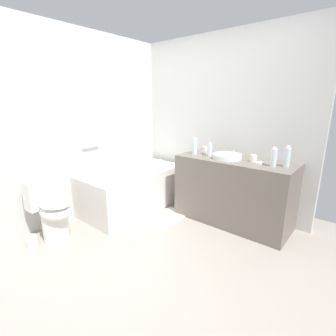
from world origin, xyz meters
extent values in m
plane|color=#9E9389|center=(0.00, 0.00, 0.00)|extent=(4.04, 4.04, 0.00)
cube|color=silver|center=(0.00, 1.24, 1.21)|extent=(3.44, 0.10, 2.42)
cube|color=silver|center=(1.57, 0.00, 1.21)|extent=(0.10, 2.79, 2.42)
cube|color=silver|center=(0.68, 0.81, 0.29)|extent=(1.48, 0.77, 0.58)
cube|color=white|center=(0.68, 0.81, 0.54)|extent=(1.22, 0.56, 0.09)
cylinder|color=#B4B4B9|center=(1.26, 0.81, 0.62)|extent=(0.09, 0.03, 0.03)
cylinder|color=#B4B4B9|center=(0.60, 1.16, 1.00)|extent=(0.20, 0.03, 0.59)
cylinder|color=#B4B4B9|center=(0.27, 1.16, 0.94)|extent=(0.27, 0.03, 0.03)
cube|color=white|center=(0.54, 0.43, 0.53)|extent=(0.22, 0.03, 0.20)
cylinder|color=white|center=(-0.48, 0.83, 0.18)|extent=(0.28, 0.28, 0.36)
ellipsoid|color=white|center=(-0.48, 0.78, 0.36)|extent=(0.34, 0.41, 0.16)
ellipsoid|color=white|center=(-0.48, 0.78, 0.45)|extent=(0.33, 0.39, 0.02)
cube|color=white|center=(-0.50, 1.02, 0.52)|extent=(0.38, 0.19, 0.33)
cylinder|color=#BCBCC1|center=(-0.50, 1.02, 0.69)|extent=(0.03, 0.03, 0.01)
cube|color=#6B6056|center=(1.22, -0.51, 0.42)|extent=(0.61, 1.43, 0.84)
cylinder|color=white|center=(1.17, -0.42, 0.87)|extent=(0.35, 0.35, 0.06)
cylinder|color=#A7A7AC|center=(1.38, -0.42, 0.87)|extent=(0.02, 0.02, 0.07)
cylinder|color=#A7A7AC|center=(1.34, -0.42, 0.91)|extent=(0.09, 0.02, 0.02)
cylinder|color=#A7A7AC|center=(1.38, -0.48, 0.86)|extent=(0.03, 0.03, 0.04)
cylinder|color=#A7A7AC|center=(1.38, -0.36, 0.86)|extent=(0.03, 0.03, 0.04)
cylinder|color=silver|center=(1.15, 0.05, 0.94)|extent=(0.07, 0.07, 0.21)
cylinder|color=white|center=(1.15, 0.05, 1.06)|extent=(0.04, 0.04, 0.02)
cylinder|color=silver|center=(1.16, -0.17, 0.92)|extent=(0.06, 0.06, 0.16)
cylinder|color=white|center=(1.16, -0.17, 1.01)|extent=(0.03, 0.03, 0.02)
cylinder|color=silver|center=(1.14, -0.98, 0.94)|extent=(0.06, 0.06, 0.19)
cylinder|color=white|center=(1.14, -0.98, 1.04)|extent=(0.04, 0.04, 0.02)
cylinder|color=silver|center=(1.22, -1.10, 0.95)|extent=(0.07, 0.07, 0.21)
cylinder|color=white|center=(1.22, -1.10, 1.06)|extent=(0.04, 0.04, 0.02)
cylinder|color=white|center=(1.22, -0.06, 0.89)|extent=(0.06, 0.06, 0.10)
cylinder|color=white|center=(1.22, -0.74, 0.88)|extent=(0.07, 0.07, 0.08)
cube|color=white|center=(1.16, -0.83, 0.85)|extent=(0.09, 0.06, 0.02)
cube|color=white|center=(0.74, 0.20, 0.01)|extent=(0.56, 0.36, 0.01)
cylinder|color=white|center=(-0.74, 0.85, 0.07)|extent=(0.11, 0.11, 0.14)
camera|label=1|loc=(-1.61, -1.79, 1.53)|focal=26.46mm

